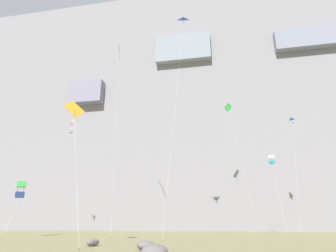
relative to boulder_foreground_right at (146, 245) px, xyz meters
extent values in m
cube|color=gray|center=(-2.19, 54.07, 32.95)|extent=(180.00, 22.56, 66.57)
cube|color=slate|center=(-28.71, 41.83, 34.84)|extent=(9.11, 3.14, 6.21)
cube|color=gray|center=(-2.19, 43.27, 45.78)|extent=(14.73, 4.85, 7.87)
cube|color=slate|center=(29.42, 43.02, 44.56)|extent=(16.44, 4.57, 5.31)
ellipsoid|color=#605B59|center=(0.00, 0.00, 0.00)|extent=(1.63, 1.69, 0.68)
ellipsoid|color=#605B59|center=(-5.50, 2.53, -0.03)|extent=(1.10, 1.63, 0.62)
cube|color=orange|center=(-7.75, 0.76, 12.13)|extent=(1.65, 1.25, 1.92)
cylinder|color=black|center=(-7.75, 0.76, 12.13)|extent=(0.64, 0.42, 1.52)
cube|color=white|center=(-7.79, 0.76, 11.38)|extent=(0.18, 0.19, 0.12)
cube|color=yellow|center=(-7.74, 0.76, 10.96)|extent=(0.20, 0.18, 0.12)
cube|color=#CC3399|center=(-7.80, 0.76, 10.54)|extent=(0.19, 0.19, 0.12)
cube|color=white|center=(-7.80, 0.76, 10.12)|extent=(0.15, 0.22, 0.12)
cube|color=blue|center=(-7.78, 0.76, 9.70)|extent=(0.19, 0.18, 0.12)
cylinder|color=silver|center=(-6.35, -0.13, 5.83)|extent=(2.81, 1.78, 12.10)
cylinder|color=#4C3823|center=(-4.95, -1.01, -0.28)|extent=(0.08, 0.08, 0.12)
pyramid|color=blue|center=(1.79, 11.91, 30.30)|extent=(1.53, 1.13, 0.18)
cube|color=black|center=(1.73, 12.37, 30.16)|extent=(0.10, 0.38, 0.42)
cylinder|color=silver|center=(0.56, 10.61, 14.97)|extent=(2.34, 3.55, 30.38)
cylinder|color=#4C3823|center=(-0.60, 8.84, -0.28)|extent=(0.08, 0.08, 0.12)
cube|color=white|center=(14.46, 26.67, 12.04)|extent=(0.98, 0.98, 0.49)
cube|color=teal|center=(14.46, 26.67, 11.14)|extent=(0.98, 0.98, 0.49)
cylinder|color=black|center=(14.77, 26.67, 11.59)|extent=(0.02, 0.02, 1.32)
cylinder|color=black|center=(14.14, 26.67, 11.59)|extent=(0.02, 0.02, 1.32)
cylinder|color=silver|center=(14.55, 24.68, 5.34)|extent=(0.21, 3.99, 11.12)
cylinder|color=#4C3823|center=(14.65, 22.69, -0.28)|extent=(0.08, 0.08, 0.12)
cube|color=green|center=(8.02, 29.30, 22.73)|extent=(1.57, 1.22, 1.91)
cylinder|color=black|center=(8.02, 29.30, 22.73)|extent=(0.37, 0.31, 1.55)
cube|color=teal|center=(8.03, 29.30, 22.01)|extent=(0.20, 0.15, 0.11)
cube|color=teal|center=(8.02, 29.30, 21.61)|extent=(0.20, 0.15, 0.11)
cube|color=yellow|center=(8.01, 29.30, 21.21)|extent=(0.19, 0.16, 0.11)
cylinder|color=silver|center=(9.50, 26.57, 11.13)|extent=(2.98, 5.47, 22.72)
cylinder|color=#4C3823|center=(10.99, 23.84, -0.28)|extent=(0.08, 0.08, 0.12)
cube|color=green|center=(-21.75, 12.97, 6.64)|extent=(1.54, 1.54, 0.77)
cube|color=navy|center=(-21.75, 12.97, 5.22)|extent=(1.54, 1.54, 0.77)
cylinder|color=black|center=(-21.25, 12.97, 5.93)|extent=(0.04, 0.04, 2.09)
cylinder|color=black|center=(-22.24, 12.97, 5.93)|extent=(0.04, 0.04, 2.09)
cylinder|color=silver|center=(-20.88, 10.99, 2.31)|extent=(1.75, 3.97, 5.06)
cylinder|color=#4C3823|center=(-20.01, 9.01, -0.28)|extent=(0.08, 0.08, 0.12)
pyramid|color=blue|center=(19.47, 27.80, 18.43)|extent=(1.01, 1.41, 0.20)
cube|color=blue|center=(19.03, 27.84, 18.31)|extent=(0.37, 0.08, 0.40)
cylinder|color=silver|center=(18.15, 27.07, 9.05)|extent=(1.78, 1.57, 18.54)
cylinder|color=#4C3823|center=(17.27, 26.29, -0.28)|extent=(0.08, 0.08, 0.12)
cylinder|color=black|center=(-10.15, 17.18, 29.75)|extent=(1.34, 4.41, 0.02)
cube|color=green|center=(-9.60, 15.34, 29.53)|extent=(0.13, 0.35, 0.40)
cube|color=navy|center=(-9.82, 16.07, 29.53)|extent=(0.16, 0.36, 0.40)
cube|color=green|center=(-10.04, 16.81, 29.53)|extent=(0.16, 0.36, 0.40)
cube|color=#8CCC33|center=(-10.26, 17.54, 29.53)|extent=(0.14, 0.35, 0.40)
cube|color=red|center=(-10.48, 18.28, 29.53)|extent=(0.14, 0.35, 0.40)
cube|color=pink|center=(-10.70, 19.01, 29.53)|extent=(0.16, 0.36, 0.40)
cylinder|color=silver|center=(-8.98, 14.62, 14.77)|extent=(1.03, 0.73, 29.97)
cylinder|color=#4C3823|center=(-8.47, 14.26, -0.28)|extent=(0.08, 0.08, 0.12)
camera|label=1|loc=(6.01, -22.45, 1.75)|focal=30.01mm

